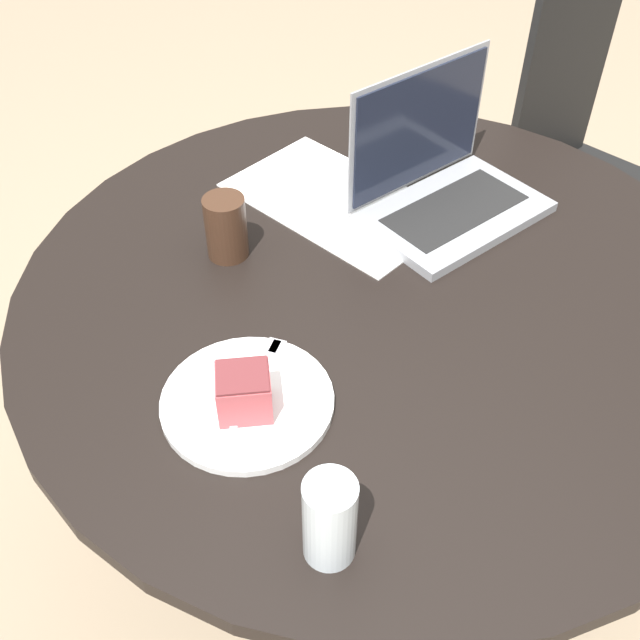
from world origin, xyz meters
TOP-DOWN VIEW (x-y plane):
  - ground_plane at (0.00, 0.00)m, footprint 12.00×12.00m
  - dining_table at (0.00, 0.00)m, footprint 1.19×1.19m
  - chair at (0.04, -0.90)m, footprint 0.44×0.44m
  - paper_document at (0.21, -0.13)m, footprint 0.41×0.25m
  - plate at (-0.02, 0.32)m, footprint 0.24×0.24m
  - cake_slice at (-0.03, 0.34)m, footprint 0.10×0.10m
  - fork at (-0.00, 0.28)m, footprint 0.09×0.17m
  - coffee_glass at (0.24, 0.11)m, footprint 0.07×0.07m
  - water_glass at (-0.25, 0.41)m, footprint 0.06×0.06m
  - laptop at (0.05, -0.24)m, footprint 0.26×0.35m

SIDE VIEW (x-z plane):
  - ground_plane at x=0.00m, z-range 0.00..0.00m
  - chair at x=0.04m, z-range 0.00..0.99m
  - dining_table at x=0.00m, z-range 0.23..0.97m
  - paper_document at x=0.21m, z-range 0.73..0.73m
  - plate at x=-0.02m, z-range 0.73..0.74m
  - fork at x=0.00m, z-range 0.74..0.75m
  - cake_slice at x=-0.03m, z-range 0.74..0.81m
  - laptop at x=0.05m, z-range 0.65..0.90m
  - coffee_glass at x=0.24m, z-range 0.73..0.84m
  - water_glass at x=-0.25m, z-range 0.73..0.86m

